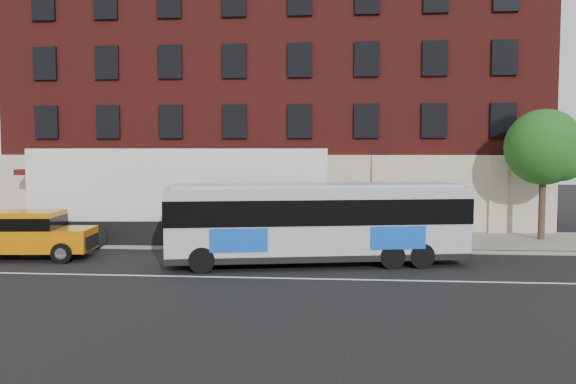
# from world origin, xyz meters

# --- Properties ---
(ground) EXTENTS (120.00, 120.00, 0.00)m
(ground) POSITION_xyz_m (0.00, 0.00, 0.00)
(ground) COLOR black
(ground) RESTS_ON ground
(sidewalk) EXTENTS (60.00, 6.00, 0.15)m
(sidewalk) POSITION_xyz_m (0.00, 9.00, 0.07)
(sidewalk) COLOR gray
(sidewalk) RESTS_ON ground
(kerb) EXTENTS (60.00, 0.25, 0.15)m
(kerb) POSITION_xyz_m (0.00, 6.00, 0.07)
(kerb) COLOR gray
(kerb) RESTS_ON ground
(lane_line) EXTENTS (60.00, 0.12, 0.01)m
(lane_line) POSITION_xyz_m (0.00, 0.50, 0.01)
(lane_line) COLOR silver
(lane_line) RESTS_ON ground
(building) EXTENTS (30.00, 12.10, 15.00)m
(building) POSITION_xyz_m (-0.01, 16.92, 7.58)
(building) COLOR #551614
(building) RESTS_ON sidewalk
(sign_pole) EXTENTS (0.30, 0.20, 2.50)m
(sign_pole) POSITION_xyz_m (-8.50, 6.15, 1.45)
(sign_pole) COLOR slate
(sign_pole) RESTS_ON ground
(street_tree) EXTENTS (3.60, 3.60, 6.20)m
(street_tree) POSITION_xyz_m (13.54, 9.48, 4.41)
(street_tree) COLOR #38281C
(street_tree) RESTS_ON sidewalk
(city_bus) EXTENTS (11.64, 4.57, 3.12)m
(city_bus) POSITION_xyz_m (3.01, 3.00, 1.72)
(city_bus) COLOR #A6A9B1
(city_bus) RESTS_ON ground
(yellow_suv) EXTENTS (5.19, 2.63, 1.95)m
(yellow_suv) POSITION_xyz_m (-8.77, 3.22, 1.12)
(yellow_suv) COLOR orange
(yellow_suv) RESTS_ON ground
(shipping_container) EXTENTS (13.58, 3.87, 4.47)m
(shipping_container) POSITION_xyz_m (-3.48, 7.53, 2.21)
(shipping_container) COLOR black
(shipping_container) RESTS_ON ground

